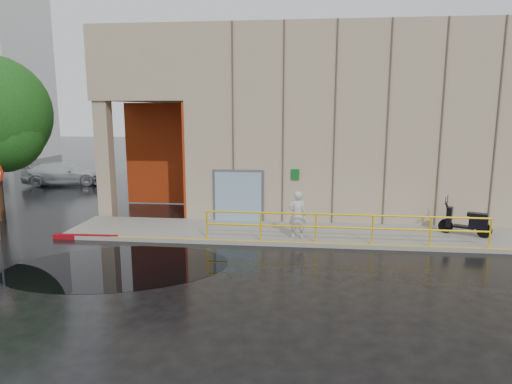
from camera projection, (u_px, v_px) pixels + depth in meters
The scene contains 9 objects.
ground at pixel (201, 276), 13.02m from camera, with size 120.00×120.00×0.00m, color black.
sidewalk at pixel (334, 234), 16.97m from camera, with size 20.00×3.00×0.15m, color gray.
building at pixel (351, 118), 22.43m from camera, with size 20.00×10.17×8.00m.
guardrail at pixel (344, 228), 15.51m from camera, with size 9.56×0.06×1.03m.
person at pixel (297, 215), 16.06m from camera, with size 0.62×0.41×1.71m, color silver.
scooter at pixel (467, 214), 16.44m from camera, with size 1.84×1.26×1.40m.
red_curb at pixel (86, 237), 16.57m from camera, with size 2.40×0.18×0.18m, color maroon.
puddle at pixel (118, 267), 13.73m from camera, with size 6.63×4.08×0.01m, color black.
car_c at pixel (64, 173), 28.22m from camera, with size 1.98×4.86×1.41m, color silver.
Camera 1 is at (2.93, -12.11, 4.73)m, focal length 32.00 mm.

